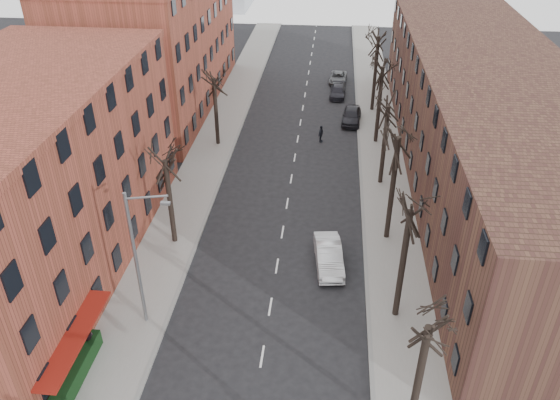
# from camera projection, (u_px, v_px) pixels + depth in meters

# --- Properties ---
(sidewalk_left) EXTENTS (4.00, 90.00, 0.15)m
(sidewalk_left) POSITION_uv_depth(u_px,v_px,m) (216.00, 139.00, 53.70)
(sidewalk_left) COLOR gray
(sidewalk_left) RESTS_ON ground
(sidewalk_right) EXTENTS (4.00, 90.00, 0.15)m
(sidewalk_right) POSITION_uv_depth(u_px,v_px,m) (380.00, 146.00, 52.37)
(sidewalk_right) COLOR gray
(sidewalk_right) RESTS_ON ground
(building_left_near) EXTENTS (12.00, 26.00, 12.00)m
(building_left_near) POSITION_uv_depth(u_px,v_px,m) (23.00, 186.00, 34.35)
(building_left_near) COLOR brown
(building_left_near) RESTS_ON ground
(building_left_far) EXTENTS (12.00, 28.00, 14.00)m
(building_left_far) POSITION_uv_depth(u_px,v_px,m) (155.00, 41.00, 58.30)
(building_left_far) COLOR brown
(building_left_far) RESTS_ON ground
(building_right) EXTENTS (12.00, 50.00, 10.00)m
(building_right) POSITION_uv_depth(u_px,v_px,m) (487.00, 124.00, 44.87)
(building_right) COLOR #4E3124
(building_right) RESTS_ON ground
(awning_left) EXTENTS (1.20, 7.00, 0.15)m
(awning_left) POSITION_uv_depth(u_px,v_px,m) (85.00, 372.00, 29.37)
(awning_left) COLOR maroon
(awning_left) RESTS_ON ground
(hedge) EXTENTS (0.80, 6.00, 1.00)m
(hedge) POSITION_uv_depth(u_px,v_px,m) (73.00, 378.00, 28.19)
(hedge) COLOR black
(hedge) RESTS_ON sidewalk_left
(tree_right_b) EXTENTS (5.20, 5.20, 10.80)m
(tree_right_b) POSITION_uv_depth(u_px,v_px,m) (395.00, 315.00, 33.02)
(tree_right_b) COLOR black
(tree_right_b) RESTS_ON ground
(tree_right_c) EXTENTS (5.20, 5.20, 11.60)m
(tree_right_c) POSITION_uv_depth(u_px,v_px,m) (386.00, 238.00, 39.78)
(tree_right_c) COLOR black
(tree_right_c) RESTS_ON ground
(tree_right_d) EXTENTS (5.20, 5.20, 10.00)m
(tree_right_d) POSITION_uv_depth(u_px,v_px,m) (380.00, 183.00, 46.53)
(tree_right_d) COLOR black
(tree_right_d) RESTS_ON ground
(tree_right_e) EXTENTS (5.20, 5.20, 10.80)m
(tree_right_e) POSITION_uv_depth(u_px,v_px,m) (375.00, 142.00, 53.29)
(tree_right_e) COLOR black
(tree_right_e) RESTS_ON ground
(tree_right_f) EXTENTS (5.20, 5.20, 11.60)m
(tree_right_f) POSITION_uv_depth(u_px,v_px,m) (372.00, 111.00, 60.04)
(tree_right_f) COLOR black
(tree_right_f) RESTS_ON ground
(tree_left_a) EXTENTS (5.20, 5.20, 9.50)m
(tree_left_a) POSITION_uv_depth(u_px,v_px,m) (175.00, 242.00, 39.35)
(tree_left_a) COLOR black
(tree_left_a) RESTS_ON ground
(tree_left_b) EXTENTS (5.20, 5.20, 9.50)m
(tree_left_b) POSITION_uv_depth(u_px,v_px,m) (218.00, 144.00, 52.86)
(tree_left_b) COLOR black
(tree_left_b) RESTS_ON ground
(streetlight) EXTENTS (2.45, 0.22, 9.03)m
(streetlight) POSITION_uv_depth(u_px,v_px,m) (138.00, 255.00, 29.90)
(streetlight) COLOR slate
(streetlight) RESTS_ON ground
(silver_sedan) EXTENTS (2.30, 5.03, 1.60)m
(silver_sedan) POSITION_uv_depth(u_px,v_px,m) (329.00, 256.00, 36.69)
(silver_sedan) COLOR silver
(silver_sedan) RESTS_ON ground
(parked_car_near) EXTENTS (2.23, 4.76, 1.58)m
(parked_car_near) POSITION_uv_depth(u_px,v_px,m) (352.00, 116.00, 56.89)
(parked_car_near) COLOR black
(parked_car_near) RESTS_ON ground
(parked_car_mid) EXTENTS (1.93, 4.29, 1.22)m
(parked_car_mid) POSITION_uv_depth(u_px,v_px,m) (338.00, 92.00, 63.27)
(parked_car_mid) COLOR black
(parked_car_mid) RESTS_ON ground
(parked_car_far) EXTENTS (2.32, 4.47, 1.20)m
(parked_car_far) POSITION_uv_depth(u_px,v_px,m) (338.00, 78.00, 67.33)
(parked_car_far) COLOR #575B5E
(parked_car_far) RESTS_ON ground
(pedestrian_b) EXTENTS (1.09, 1.01, 1.78)m
(pedestrian_b) POSITION_uv_depth(u_px,v_px,m) (87.00, 339.00, 29.98)
(pedestrian_b) COLOR black
(pedestrian_b) RESTS_ON sidewalk_left
(pedestrian_crossing) EXTENTS (0.74, 1.06, 1.68)m
(pedestrian_crossing) POSITION_uv_depth(u_px,v_px,m) (321.00, 134.00, 52.96)
(pedestrian_crossing) COLOR black
(pedestrian_crossing) RESTS_ON ground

